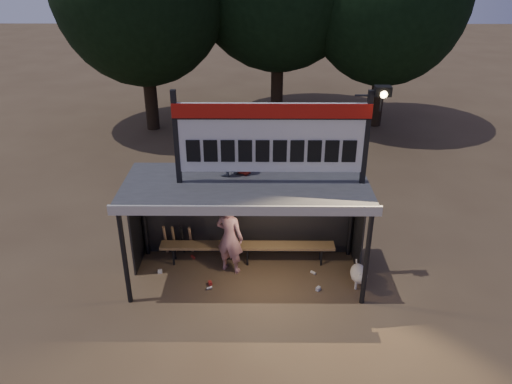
# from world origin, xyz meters

# --- Properties ---
(ground) EXTENTS (80.00, 80.00, 0.00)m
(ground) POSITION_xyz_m (0.00, 0.00, 0.00)
(ground) COLOR #4E3A27
(ground) RESTS_ON ground
(player) EXTENTS (0.74, 0.63, 1.73)m
(player) POSITION_xyz_m (-0.38, 0.23, 0.86)
(player) COLOR silver
(player) RESTS_ON ground
(child_a) EXTENTS (0.60, 0.59, 0.98)m
(child_a) POSITION_xyz_m (-0.42, 0.37, 2.81)
(child_a) COLOR slate
(child_a) RESTS_ON dugout_shelter
(child_b) EXTENTS (0.50, 0.48, 0.87)m
(child_b) POSITION_xyz_m (-0.06, 0.43, 2.75)
(child_b) COLOR maroon
(child_b) RESTS_ON dugout_shelter
(dugout_shelter) EXTENTS (5.10, 2.08, 2.32)m
(dugout_shelter) POSITION_xyz_m (0.00, 0.24, 1.85)
(dugout_shelter) COLOR #39393C
(dugout_shelter) RESTS_ON ground
(scoreboard_assembly) EXTENTS (4.10, 0.27, 1.99)m
(scoreboard_assembly) POSITION_xyz_m (0.56, -0.01, 3.32)
(scoreboard_assembly) COLOR black
(scoreboard_assembly) RESTS_ON dugout_shelter
(bench) EXTENTS (4.00, 0.35, 0.48)m
(bench) POSITION_xyz_m (0.00, 0.55, 0.43)
(bench) COLOR olive
(bench) RESTS_ON ground
(dog) EXTENTS (0.36, 0.81, 0.49)m
(dog) POSITION_xyz_m (2.43, -0.31, 0.28)
(dog) COLOR white
(dog) RESTS_ON ground
(bats) EXTENTS (0.67, 0.35, 0.84)m
(bats) POSITION_xyz_m (-1.63, 0.82, 0.43)
(bats) COLOR #A3754C
(bats) RESTS_ON ground
(litter) EXTENTS (3.62, 1.33, 0.08)m
(litter) POSITION_xyz_m (-0.31, -0.08, 0.04)
(litter) COLOR #B0251E
(litter) RESTS_ON ground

